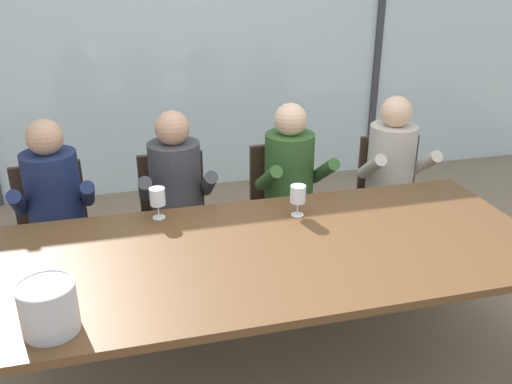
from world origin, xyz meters
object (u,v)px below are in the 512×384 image
Objects in this scene: wine_glass_by_left_taster at (157,198)px; wine_glass_near_bucket at (298,195)px; chair_left_of_center at (175,212)px; person_charcoal_jacket at (177,196)px; chair_right_of_center at (390,190)px; person_navy_polo at (55,208)px; chair_near_curtain at (54,225)px; person_olive_shirt at (293,184)px; ice_bucket_primary at (49,307)px; chair_center at (284,199)px; dining_table at (274,258)px; person_beige_jumper at (395,174)px.

wine_glass_by_left_taster is 1.00× the size of wine_glass_near_bucket.
chair_left_of_center is 0.22m from person_charcoal_jacket.
person_navy_polo reaches higher than chair_right_of_center.
person_olive_shirt is at bearing -12.40° from chair_near_curtain.
ice_bucket_primary is 1.28× the size of wine_glass_by_left_taster.
chair_near_curtain is 3.97× the size of ice_bucket_primary.
chair_near_curtain is 1.54m from wine_glass_near_bucket.
chair_right_of_center is (0.77, -0.04, 0.00)m from chair_center.
dining_table is at bearing -43.15° from person_navy_polo.
person_beige_jumper reaches higher than dining_table.
chair_left_of_center and chair_center have the same top height.
chair_center is at bearing 1.19° from chair_left_of_center.
chair_right_of_center is at bearing -1.03° from chair_left_of_center.
dining_table is at bearing -132.53° from chair_right_of_center.
person_beige_jumper is (1.10, 0.85, 0.01)m from dining_table.
person_navy_polo and person_charcoal_jacket have the same top height.
wine_glass_by_left_taster is at bearing -38.27° from person_navy_polo.
person_beige_jumper is 6.91× the size of wine_glass_by_left_taster.
person_charcoal_jacket is 0.43m from wine_glass_by_left_taster.
chair_near_curtain is 5.07× the size of wine_glass_by_left_taster.
person_navy_polo and person_beige_jumper have the same top height.
person_olive_shirt is at bearing 74.13° from wine_glass_near_bucket.
chair_left_of_center is at bearing 132.69° from wine_glass_near_bucket.
ice_bucket_primary reaches higher than wine_glass_by_left_taster.
person_navy_polo is at bearing 94.09° from ice_bucket_primary.
chair_left_of_center is 0.62m from wine_glass_by_left_taster.
person_charcoal_jacket is at bearing 175.23° from person_olive_shirt.
chair_left_of_center is at bearing 178.83° from person_beige_jumper.
chair_center is 1.98m from ice_bucket_primary.
ice_bucket_primary is (-1.36, -1.40, 0.32)m from chair_center.
person_olive_shirt is at bearing -164.20° from chair_right_of_center.
chair_near_curtain is 1.00× the size of chair_right_of_center.
person_beige_jumper reaches higher than wine_glass_by_left_taster.
person_beige_jumper is (0.72, -0.00, 0.00)m from person_olive_shirt.
wine_glass_near_bucket is (0.23, 0.32, 0.17)m from dining_table.
chair_right_of_center is 3.97× the size of ice_bucket_primary.
person_olive_shirt is at bearing -10.16° from chair_left_of_center.
ice_bucket_primary reaches higher than chair_left_of_center.
chair_right_of_center is 0.21m from person_beige_jumper.
person_navy_polo is at bearing -169.78° from chair_right_of_center.
chair_left_of_center is 0.75m from chair_center.
ice_bucket_primary reaches higher than chair_near_curtain.
wine_glass_near_bucket is (0.74, -0.16, 0.00)m from wine_glass_by_left_taster.
chair_center is 0.73× the size of person_charcoal_jacket.
chair_center is 1.47m from person_navy_polo.
dining_table is at bearing -64.98° from person_charcoal_jacket.
person_beige_jumper is 2.44m from ice_bucket_primary.
person_charcoal_jacket is at bearing -17.20° from chair_near_curtain.
dining_table is at bearing -114.31° from chair_center.
dining_table is 2.24× the size of person_navy_polo.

